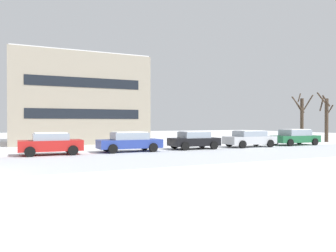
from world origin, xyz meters
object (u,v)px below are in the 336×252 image
object	(u,v)px
parked_car_silver	(250,138)
parked_car_green	(295,137)
parked_car_red	(51,143)
parked_car_blue	(130,142)
parked_car_black	(194,140)

from	to	relation	value
parked_car_silver	parked_car_green	size ratio (longest dim) A/B	0.96
parked_car_silver	parked_car_green	xyz separation A→B (m)	(5.37, 0.15, 0.02)
parked_car_red	parked_car_blue	xyz separation A→B (m)	(5.37, 0.00, -0.01)
parked_car_red	parked_car_blue	distance (m)	5.37
parked_car_black	parked_car_silver	world-z (taller)	parked_car_silver
parked_car_blue	parked_car_silver	xyz separation A→B (m)	(10.74, -0.00, -0.00)
parked_car_blue	parked_car_silver	distance (m)	10.74
parked_car_black	parked_car_silver	bearing A→B (deg)	-1.37
parked_car_blue	parked_car_black	xyz separation A→B (m)	(5.37, 0.13, -0.01)
parked_car_silver	parked_car_red	bearing A→B (deg)	180.00
parked_car_red	parked_car_green	bearing A→B (deg)	0.41
parked_car_blue	parked_car_silver	world-z (taller)	parked_car_blue
parked_car_blue	parked_car_black	world-z (taller)	parked_car_blue
parked_car_red	parked_car_black	bearing A→B (deg)	0.69
parked_car_black	parked_car_silver	xyz separation A→B (m)	(5.37, -0.13, 0.01)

